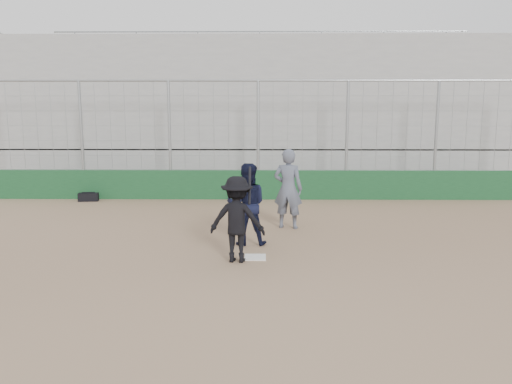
{
  "coord_description": "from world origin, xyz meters",
  "views": [
    {
      "loc": [
        0.14,
        -9.94,
        2.99
      ],
      "look_at": [
        0.0,
        1.4,
        1.15
      ],
      "focal_mm": 35.0,
      "sensor_mm": 36.0,
      "label": 1
    }
  ],
  "objects_px": {
    "batter_at_plate": "(237,219)",
    "umpire": "(288,193)",
    "catcher_crouched": "(247,218)",
    "equipment_bag": "(88,197)"
  },
  "relations": [
    {
      "from": "batter_at_plate",
      "to": "umpire",
      "type": "distance_m",
      "value": 3.14
    },
    {
      "from": "batter_at_plate",
      "to": "catcher_crouched",
      "type": "bearing_deg",
      "value": 82.74
    },
    {
      "from": "batter_at_plate",
      "to": "umpire",
      "type": "bearing_deg",
      "value": 68.28
    },
    {
      "from": "catcher_crouched",
      "to": "equipment_bag",
      "type": "xyz_separation_m",
      "value": [
        -5.5,
        5.49,
        -0.48
      ]
    },
    {
      "from": "batter_at_plate",
      "to": "equipment_bag",
      "type": "relative_size",
      "value": 2.78
    },
    {
      "from": "batter_at_plate",
      "to": "equipment_bag",
      "type": "distance_m",
      "value": 8.62
    },
    {
      "from": "umpire",
      "to": "equipment_bag",
      "type": "bearing_deg",
      "value": -14.4
    },
    {
      "from": "catcher_crouched",
      "to": "equipment_bag",
      "type": "relative_size",
      "value": 1.84
    },
    {
      "from": "catcher_crouched",
      "to": "umpire",
      "type": "relative_size",
      "value": 0.67
    },
    {
      "from": "batter_at_plate",
      "to": "catcher_crouched",
      "type": "xyz_separation_m",
      "value": [
        0.16,
        1.24,
        -0.24
      ]
    }
  ]
}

